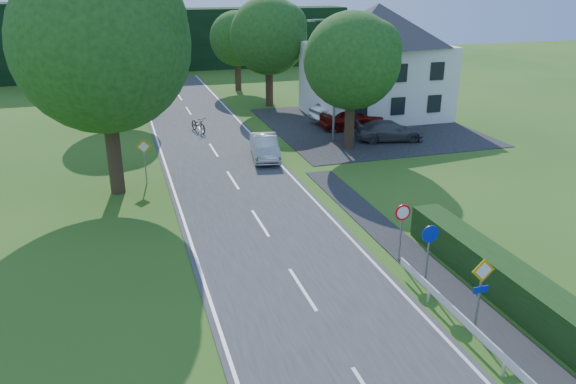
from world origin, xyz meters
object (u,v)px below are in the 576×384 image
object	(u,v)px
moving_car	(265,147)
parked_car_grey	(389,131)
streetlight	(333,75)
parasol	(350,116)
motorcycle	(198,124)
parked_car_silver_b	(410,110)
parked_car_red	(352,117)
parked_car_silver_a	(344,111)

from	to	relation	value
moving_car	parked_car_grey	world-z (taller)	moving_car
streetlight	parked_car_grey	xyz separation A→B (m)	(3.72, -1.19, -3.75)
parked_car_grey	parasol	distance (m)	3.68
parasol	motorcycle	bearing A→B (deg)	165.62
moving_car	parked_car_silver_b	xyz separation A→B (m)	(13.44, 6.65, -0.00)
streetlight	parked_car_red	distance (m)	5.15
motorcycle	parked_car_silver_b	world-z (taller)	parked_car_silver_b
parked_car_silver_a	parasol	xyz separation A→B (m)	(-0.55, -2.48, 0.16)
parked_car_silver_a	moving_car	bearing A→B (deg)	120.73
streetlight	parked_car_silver_a	xyz separation A→B (m)	(2.79, 4.64, -3.57)
parked_car_grey	parked_car_silver_b	size ratio (longest dim) A/B	0.90
parked_car_red	parked_car_silver_a	size ratio (longest dim) A/B	0.91
streetlight	parked_car_silver_b	xyz separation A→B (m)	(8.07, 4.00, -3.71)
streetlight	parked_car_silver_b	size ratio (longest dim) A/B	1.56
motorcycle	parked_car_silver_b	distance (m)	16.37
parked_car_silver_a	parked_car_silver_b	bearing A→B (deg)	-107.96
parked_car_silver_b	parasol	distance (m)	6.13
parasol	parked_car_silver_a	bearing A→B (deg)	77.47
motorcycle	parked_car_silver_a	xyz separation A→B (m)	(11.06, -0.21, 0.31)
motorcycle	parked_car_silver_a	size ratio (longest dim) A/B	0.40
moving_car	parked_car_silver_a	distance (m)	10.94
moving_car	parked_car_silver_a	world-z (taller)	parked_car_silver_a
motorcycle	parked_car_silver_b	bearing A→B (deg)	-20.59
motorcycle	parked_car_grey	bearing A→B (deg)	-44.36
moving_car	parked_car_silver_b	distance (m)	14.99
moving_car	motorcycle	bearing A→B (deg)	120.05
moving_car	parked_car_red	world-z (taller)	parked_car_red
parked_car_silver_a	parked_car_grey	size ratio (longest dim) A/B	1.13
moving_car	streetlight	bearing A→B (deg)	35.11
parked_car_red	parked_car_grey	distance (m)	3.94
moving_car	parked_car_silver_a	bearing A→B (deg)	50.63
moving_car	motorcycle	world-z (taller)	moving_car
streetlight	moving_car	xyz separation A→B (m)	(-5.36, -2.65, -3.71)
moving_car	parked_car_silver_b	bearing A→B (deg)	35.17
parked_car_silver_b	parked_car_grey	bearing A→B (deg)	124.60
parked_car_silver_b	streetlight	bearing A→B (deg)	100.92
parked_car_red	parked_car_grey	bearing A→B (deg)	-163.19
moving_car	parked_car_red	distance (m)	9.53
motorcycle	parked_car_red	distance (m)	11.11
parked_car_red	parasol	bearing A→B (deg)	139.82
parked_car_red	parked_car_silver_b	size ratio (longest dim) A/B	0.93
motorcycle	parked_car_silver_a	world-z (taller)	parked_car_silver_a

